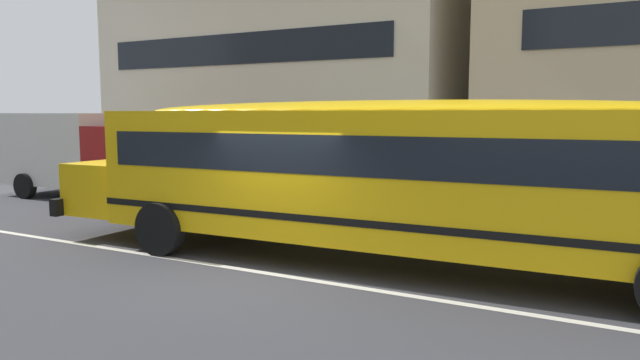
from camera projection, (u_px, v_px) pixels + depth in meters
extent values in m
plane|color=#38383D|center=(271.00, 274.00, 10.43)|extent=(400.00, 400.00, 0.00)
cube|color=gray|center=(416.00, 212.00, 16.93)|extent=(120.00, 3.00, 0.01)
cube|color=silver|center=(271.00, 274.00, 10.43)|extent=(110.00, 0.16, 0.01)
cube|color=yellow|center=(395.00, 175.00, 10.82)|extent=(11.78, 3.08, 2.34)
cube|color=yellow|center=(125.00, 186.00, 13.89)|extent=(1.78, 2.29, 1.17)
cube|color=black|center=(99.00, 200.00, 14.32)|extent=(0.31, 2.66, 0.38)
cube|color=black|center=(395.00, 152.00, 10.77)|extent=(11.08, 3.09, 0.68)
cube|color=black|center=(394.00, 212.00, 10.90)|extent=(11.80, 3.11, 0.13)
ellipsoid|color=yellow|center=(396.00, 111.00, 10.69)|extent=(11.30, 2.85, 0.38)
cylinder|color=red|center=(266.00, 166.00, 13.86)|extent=(0.48, 0.48, 0.03)
cylinder|color=black|center=(160.00, 229.00, 11.77)|extent=(1.07, 0.34, 1.06)
cylinder|color=black|center=(237.00, 210.00, 14.12)|extent=(1.07, 0.34, 1.06)
cube|color=maroon|center=(128.00, 157.00, 18.85)|extent=(1.87, 2.25, 2.00)
cube|color=black|center=(150.00, 149.00, 18.40)|extent=(0.10, 1.85, 0.70)
cube|color=silver|center=(63.00, 149.00, 20.19)|extent=(4.26, 2.33, 2.40)
cylinder|color=black|center=(154.00, 185.00, 19.93)|extent=(0.85, 0.29, 0.84)
cylinder|color=black|center=(103.00, 192.00, 17.99)|extent=(0.85, 0.29, 0.84)
cylinder|color=black|center=(79.00, 179.00, 21.56)|extent=(0.85, 0.29, 0.84)
cylinder|color=black|center=(25.00, 186.00, 19.61)|extent=(0.85, 0.29, 0.84)
cube|color=beige|center=(329.00, 35.00, 27.11)|extent=(14.31, 13.91, 12.80)
cube|color=black|center=(239.00, 138.00, 21.55)|extent=(12.02, 0.04, 1.10)
cube|color=black|center=(237.00, 49.00, 21.19)|extent=(12.02, 0.04, 1.10)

